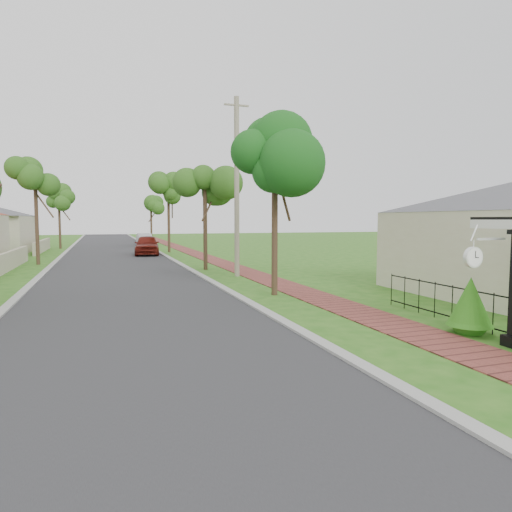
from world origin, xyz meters
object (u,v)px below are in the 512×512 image
parked_car_red (147,245)px  station_clock (474,256)px  utility_pole (237,186)px  parked_car_white (145,240)px  near_tree (275,163)px

parked_car_red → station_clock: (4.22, -28.14, 1.19)m
parked_car_red → utility_pole: utility_pole is taller
parked_car_red → station_clock: size_ratio=4.14×
station_clock → parked_car_white: bearing=94.6°
near_tree → parked_car_red: bearing=97.2°
parked_car_red → station_clock: bearing=-75.4°
parked_car_red → near_tree: bearing=-76.7°
parked_car_white → station_clock: (3.28, -40.65, 1.30)m
parked_car_red → utility_pole: bearing=-73.1°
parked_car_red → station_clock: station_clock is taller
parked_car_white → parked_car_red: bearing=-96.3°
near_tree → utility_pole: 5.66m
parked_car_white → station_clock: bearing=-87.5°
parked_car_red → near_tree: (2.59, -20.54, 3.96)m
near_tree → utility_pole: bearing=87.5°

